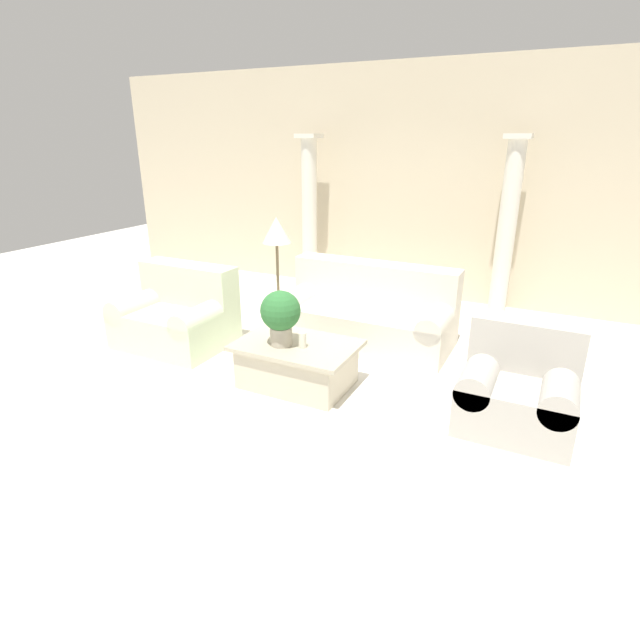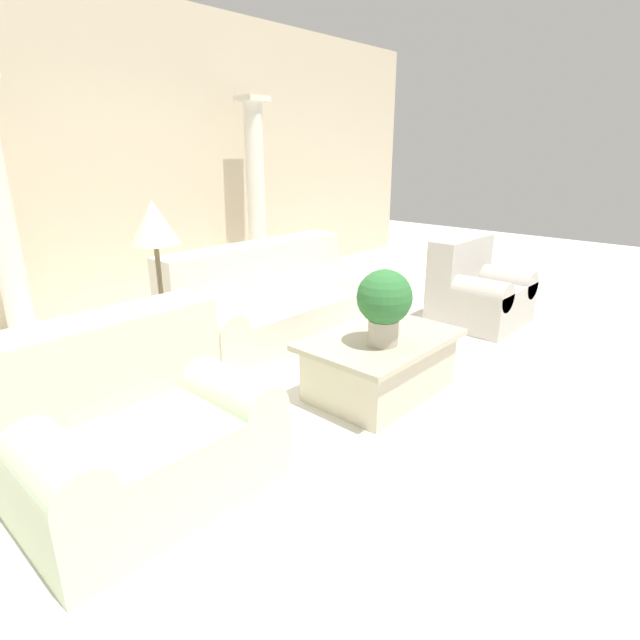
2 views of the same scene
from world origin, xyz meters
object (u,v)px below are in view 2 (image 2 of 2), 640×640
loveseat (135,426)px  coffee_table (380,364)px  armchair (477,290)px  sofa_long (274,305)px  floor_lamp (155,236)px  potted_plant (384,302)px

loveseat → coffee_table: 1.75m
armchair → sofa_long: bearing=147.6°
sofa_long → floor_lamp: bearing=-176.3°
sofa_long → potted_plant: potted_plant is taller
loveseat → floor_lamp: (0.76, 0.95, 0.77)m
coffee_table → armchair: armchair is taller
sofa_long → floor_lamp: floor_lamp is taller
sofa_long → coffee_table: 1.34m
sofa_long → potted_plant: (-0.30, -1.41, 0.39)m
loveseat → floor_lamp: bearing=51.4°
loveseat → floor_lamp: floor_lamp is taller
loveseat → potted_plant: 1.69m
armchair → potted_plant: bearing=-171.7°
floor_lamp → sofa_long: bearing=3.7°
potted_plant → sofa_long: bearing=78.1°
armchair → floor_lamp: bearing=160.2°
coffee_table → floor_lamp: size_ratio=0.82×
potted_plant → coffee_table: bearing=38.2°
potted_plant → loveseat: bearing=166.3°
coffee_table → armchair: bearing=6.2°
sofa_long → loveseat: (-1.90, -1.02, 0.01)m
loveseat → potted_plant: potted_plant is taller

